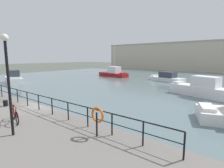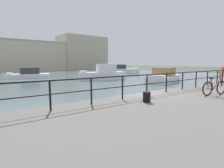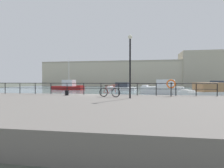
{
  "view_description": "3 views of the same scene",
  "coord_description": "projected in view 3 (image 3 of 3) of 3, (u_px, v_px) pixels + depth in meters",
  "views": [
    {
      "loc": [
        12.38,
        -6.89,
        4.6
      ],
      "look_at": [
        2.36,
        5.77,
        2.14
      ],
      "focal_mm": 28.14,
      "sensor_mm": 36.0,
      "label": 1
    },
    {
      "loc": [
        -7.5,
        -6.81,
        2.61
      ],
      "look_at": [
        0.58,
        3.79,
        1.03
      ],
      "focal_mm": 28.54,
      "sensor_mm": 36.0,
      "label": 2
    },
    {
      "loc": [
        4.88,
        -17.56,
        2.28
      ],
      "look_at": [
        0.74,
        6.6,
        1.81
      ],
      "focal_mm": 30.43,
      "sensor_mm": 36.0,
      "label": 3
    }
  ],
  "objects": [
    {
      "name": "life_ring_stand",
      "position": [
        171.0,
        84.0,
        15.72
      ],
      "size": [
        0.75,
        0.16,
        1.4
      ],
      "color": "black",
      "rests_on": "quay_promenade"
    },
    {
      "name": "harbor_building",
      "position": [
        151.0,
        73.0,
        75.0
      ],
      "size": [
        72.77,
        11.1,
        13.01
      ],
      "color": "#C1B79E",
      "rests_on": "ground_plane"
    },
    {
      "name": "moored_blue_motorboat",
      "position": [
        209.0,
        92.0,
        24.12
      ],
      "size": [
        7.98,
        5.23,
        1.99
      ],
      "rotation": [
        0.0,
        0.0,
        3.5
      ],
      "color": "white",
      "rests_on": "water_basin"
    },
    {
      "name": "parked_bicycle",
      "position": [
        109.0,
        92.0,
        15.0
      ],
      "size": [
        1.74,
        0.45,
        0.98
      ],
      "rotation": [
        0.0,
        0.0,
        -0.22
      ],
      "color": "black",
      "rests_on": "quay_promenade"
    },
    {
      "name": "moored_red_daysailer",
      "position": [
        163.0,
        88.0,
        32.3
      ],
      "size": [
        7.26,
        3.81,
        2.42
      ],
      "rotation": [
        0.0,
        0.0,
        2.86
      ],
      "color": "white",
      "rests_on": "water_basin"
    },
    {
      "name": "moored_harbor_tender",
      "position": [
        68.0,
        86.0,
        46.57
      ],
      "size": [
        8.53,
        3.56,
        7.53
      ],
      "rotation": [
        0.0,
        0.0,
        -0.17
      ],
      "color": "maroon",
      "rests_on": "water_basin"
    },
    {
      "name": "moored_cabin_cruiser",
      "position": [
        221.0,
        87.0,
        40.67
      ],
      "size": [
        7.89,
        5.79,
        2.21
      ],
      "rotation": [
        0.0,
        0.0,
        -0.46
      ],
      "color": "white",
      "rests_on": "water_basin"
    },
    {
      "name": "mooring_bollard",
      "position": [
        67.0,
        93.0,
        16.66
      ],
      "size": [
        0.32,
        0.32,
        0.44
      ],
      "primitive_type": "cylinder",
      "color": "black",
      "rests_on": "quay_promenade"
    },
    {
      "name": "moored_small_launch",
      "position": [
        122.0,
        87.0,
        44.1
      ],
      "size": [
        7.24,
        4.06,
        1.82
      ],
      "rotation": [
        0.0,
        0.0,
        2.91
      ],
      "color": "white",
      "rests_on": "water_basin"
    },
    {
      "name": "water_basin",
      "position": [
        125.0,
        89.0,
        47.93
      ],
      "size": [
        80.0,
        60.0,
        0.01
      ],
      "primitive_type": "cube",
      "color": "slate",
      "rests_on": "ground_plane"
    },
    {
      "name": "quay_promenade",
      "position": [
        65.0,
        109.0,
        11.75
      ],
      "size": [
        56.0,
        13.0,
        0.96
      ],
      "primitive_type": "cube",
      "color": "slate",
      "rests_on": "ground_plane"
    },
    {
      "name": "ground_plane",
      "position": [
        93.0,
        104.0,
        18.17
      ],
      "size": [
        240.0,
        240.0,
        0.0
      ],
      "primitive_type": "plane",
      "color": "#4C5147"
    },
    {
      "name": "quay_railing",
      "position": [
        75.0,
        87.0,
        17.64
      ],
      "size": [
        24.57,
        0.07,
        1.08
      ],
      "color": "black",
      "rests_on": "quay_promenade"
    },
    {
      "name": "quay_lamp_post",
      "position": [
        130.0,
        58.0,
        13.86
      ],
      "size": [
        0.32,
        0.32,
        4.65
      ],
      "color": "black",
      "rests_on": "quay_promenade"
    }
  ]
}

